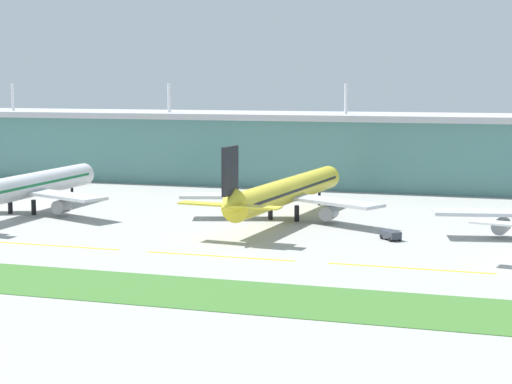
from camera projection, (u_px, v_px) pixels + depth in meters
ground_plane at (236, 257)px, 149.22m from camera, size 600.00×600.00×0.00m
terminal_building at (349, 149)px, 251.50m from camera, size 288.00×34.00×30.81m
airliner_near at (25, 187)px, 198.30m from camera, size 48.79×64.45×18.90m
airliner_middle at (286, 191)px, 189.42m from camera, size 48.53×70.35×18.90m
taxiway_stripe_mid_west at (52, 246)px, 159.64m from camera, size 28.00×0.70×0.04m
taxiway_stripe_centre at (220, 256)px, 149.89m from camera, size 28.00×0.70×0.04m
taxiway_stripe_mid_east at (410, 268)px, 140.13m from camera, size 28.00×0.70×0.04m
grass_verge at (181, 292)px, 124.45m from camera, size 300.00×18.00×0.10m
pushback_tug at (391, 235)px, 165.29m from camera, size 4.70×4.90×1.85m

